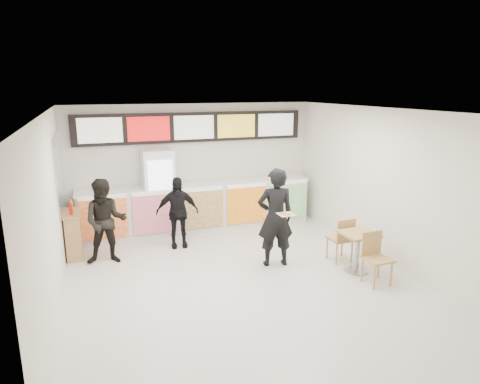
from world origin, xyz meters
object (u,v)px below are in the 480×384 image
cafe_table (358,245)px  drinks_fridge (159,192)px  service_counter (199,207)px  customer_left (106,222)px  customer_main (275,217)px  customer_mid (177,212)px  condiment_ledge (74,233)px

cafe_table → drinks_fridge: bearing=130.4°
service_counter → customer_left: bearing=-148.3°
cafe_table → service_counter: bearing=120.6°
drinks_fridge → service_counter: bearing=-1.0°
customer_left → customer_main: bearing=-12.9°
customer_main → customer_mid: 2.25m
drinks_fridge → condiment_ledge: size_ratio=1.79×
drinks_fridge → customer_main: (1.78, -2.58, -0.04)m
customer_mid → drinks_fridge: bearing=108.6°
condiment_ledge → customer_main: bearing=-26.2°
service_counter → condiment_ledge: bearing=-164.9°
condiment_ledge → cafe_table: bearing=-27.8°
customer_main → customer_mid: customer_main is taller
customer_mid → condiment_ledge: customer_mid is taller
drinks_fridge → condiment_ledge: 2.10m
customer_left → cafe_table: (4.36, -2.03, -0.31)m
service_counter → customer_left: 2.60m
customer_main → condiment_ledge: bearing=-16.5°
customer_main → customer_left: (-3.05, 1.21, -0.12)m
customer_left → customer_mid: bearing=23.7°
service_counter → cafe_table: service_counter is taller
drinks_fridge → customer_left: bearing=-132.7°
drinks_fridge → customer_left: (-1.27, -1.37, -0.16)m
cafe_table → condiment_ledge: (-4.98, 2.63, -0.05)m
customer_main → customer_left: size_ratio=1.14×
customer_main → customer_left: 3.28m
condiment_ledge → service_counter: bearing=15.1°
customer_left → drinks_fridge: bearing=56.1°
drinks_fridge → condiment_ledge: drinks_fridge is taller
customer_left → customer_mid: customer_left is taller
drinks_fridge → condiment_ledge: (-1.88, -0.78, -0.52)m
customer_left → condiment_ledge: 0.93m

